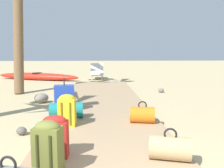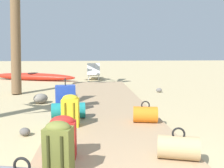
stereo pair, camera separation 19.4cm
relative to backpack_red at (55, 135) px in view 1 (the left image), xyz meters
The scene contains 14 objects.
ground_plane 2.11m from the backpack_red, 71.07° to the left, with size 60.00×60.00×0.00m, color tan.
boardwalk 3.00m from the backpack_red, 76.94° to the left, with size 2.11×9.39×0.08m, color tan.
backpack_red is the anchor object (origin of this frame).
backpack_olive 0.45m from the backpack_red, 89.79° to the right, with size 0.33×0.27×0.60m.
duffel_bag_teal 1.84m from the backpack_red, 92.75° to the left, with size 0.67×0.35×0.42m.
suitcase_blue 2.43m from the backpack_red, 94.72° to the left, with size 0.45×0.27×0.75m.
backpack_yellow 1.31m from the backpack_red, 90.35° to the left, with size 0.31×0.27×0.57m.
duffel_bag_orange 1.99m from the backpack_red, 46.17° to the left, with size 0.50×0.37×0.41m.
duffel_bag_tan 1.44m from the backpack_red, ahead, with size 0.56×0.42×0.40m.
lounge_chair 9.27m from the backpack_red, 86.74° to the left, with size 0.66×1.52×0.82m.
kayak 9.41m from the backpack_red, 104.74° to the left, with size 4.32×2.11×0.36m.
rock_left_mid 3.83m from the backpack_red, 105.10° to the left, with size 0.35×0.41×0.27m, color gray.
rock_left_far 1.36m from the backpack_red, 124.62° to the left, with size 0.19×0.16×0.14m, color #5B5651.
rock_right_near 5.82m from the backpack_red, 62.39° to the left, with size 0.20×0.15×0.15m, color slate.
Camera 1 is at (-0.13, -1.23, 1.42)m, focal length 39.55 mm.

